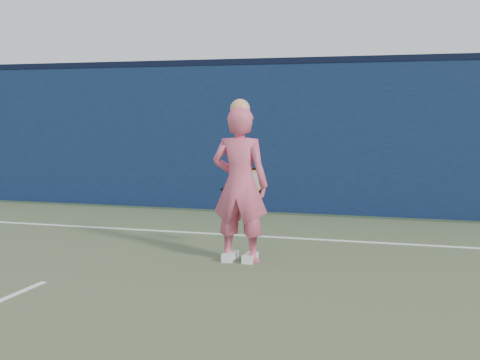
% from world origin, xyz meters
% --- Properties ---
extents(backstop_wall, '(24.00, 0.40, 2.50)m').
position_xyz_m(backstop_wall, '(0.00, 6.50, 1.25)').
color(backstop_wall, '#0D1A39').
rests_on(backstop_wall, ground).
extents(wall_cap, '(24.00, 0.42, 0.10)m').
position_xyz_m(wall_cap, '(0.00, 6.50, 2.55)').
color(wall_cap, black).
rests_on(wall_cap, backstop_wall).
extents(player, '(0.65, 0.43, 1.84)m').
position_xyz_m(player, '(1.59, 2.48, 0.89)').
color(player, '#D75371').
rests_on(player, ground).
extents(racket, '(0.60, 0.16, 0.33)m').
position_xyz_m(racket, '(1.60, 2.89, 0.87)').
color(racket, black).
rests_on(racket, ground).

